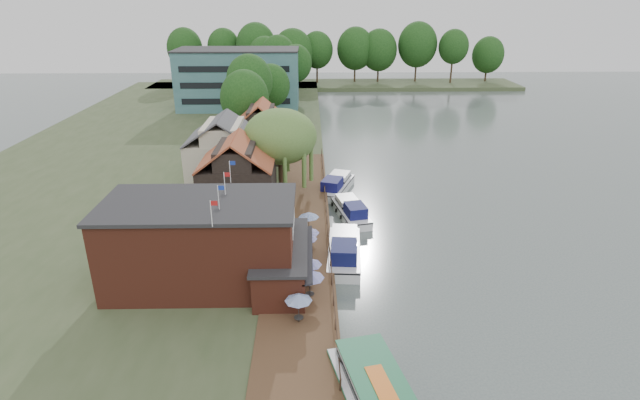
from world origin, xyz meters
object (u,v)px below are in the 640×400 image
object	(u,v)px
umbrella_4	(308,239)
swan	(347,350)
umbrella_0	(299,308)
umbrella_2	(309,271)
cottage_b	(224,149)
pub	(226,242)
willow	(281,153)
cruiser_1	(351,208)
umbrella_3	(306,245)
cruiser_0	(344,247)
cruiser_2	(336,183)
umbrella_5	(309,223)
cottage_c	(262,131)
umbrella_1	(310,285)
hotel_block	(239,79)
cottage_a	(237,175)

from	to	relation	value
umbrella_4	swan	bearing A→B (deg)	-77.97
umbrella_0	umbrella_2	bearing A→B (deg)	81.86
cottage_b	pub	bearing A→B (deg)	-80.91
willow	cruiser_1	size ratio (longest dim) A/B	1.12
willow	swan	distance (m)	29.44
umbrella_3	umbrella_4	bearing A→B (deg)	85.49
cruiser_0	swan	xyz separation A→B (m)	(-0.64, -13.54, -1.06)
pub	cruiser_2	bearing A→B (deg)	66.03
umbrella_3	umbrella_5	xyz separation A→B (m)	(0.21, 4.81, 0.00)
umbrella_2	swan	size ratio (longest dim) A/B	5.40
umbrella_0	umbrella_5	bearing A→B (deg)	87.12
cottage_c	umbrella_3	size ratio (longest dim) A/B	3.58
umbrella_1	umbrella_2	distance (m)	2.06
pub	cruiser_2	xyz separation A→B (m)	(10.28, 23.11, -3.47)
umbrella_3	cruiser_0	world-z (taller)	umbrella_3
cottage_c	umbrella_2	distance (m)	35.58
willow	swan	xyz separation A→B (m)	(6.00, -28.19, -5.99)
hotel_block	cruiser_0	world-z (taller)	hotel_block
cottage_b	cruiser_0	bearing A→B (deg)	-54.26
cottage_c	umbrella_4	xyz separation A→B (m)	(6.67, -28.89, -2.96)
cruiser_2	cottage_c	bearing A→B (deg)	152.35
cottage_a	umbrella_2	distance (m)	17.86
pub	cottage_c	xyz separation A→B (m)	(0.00, 34.00, 0.60)
pub	umbrella_3	size ratio (longest dim) A/B	8.42
pub	cruiser_2	size ratio (longest dim) A/B	2.05
cottage_c	cruiser_1	xyz separation A→B (m)	(11.54, -18.98, -4.14)
umbrella_2	cruiser_0	xyz separation A→B (m)	(3.35, 6.16, -1.01)
umbrella_1	umbrella_5	xyz separation A→B (m)	(-0.09, 11.55, 0.00)
hotel_block	cruiser_1	distance (m)	59.60
cottage_b	cruiser_0	xyz separation A→B (m)	(14.14, -19.65, -3.97)
willow	umbrella_2	xyz separation A→B (m)	(3.29, -20.80, -3.93)
umbrella_1	cruiser_1	bearing A→B (deg)	75.36
pub	umbrella_4	bearing A→B (deg)	37.49
umbrella_0	umbrella_1	bearing A→B (deg)	75.22
cottage_a	umbrella_5	world-z (taller)	cottage_a
hotel_block	umbrella_1	world-z (taller)	hotel_block
hotel_block	umbrella_2	bearing A→B (deg)	-78.36
umbrella_1	umbrella_5	world-z (taller)	same
umbrella_4	cruiser_1	bearing A→B (deg)	63.81
cottage_c	willow	bearing A→B (deg)	-75.96
cruiser_2	umbrella_4	bearing A→B (deg)	-82.33
willow	cruiser_0	bearing A→B (deg)	-65.61
cottage_c	willow	xyz separation A→B (m)	(3.50, -14.00, 0.96)
cottage_a	umbrella_4	world-z (taller)	cottage_a
hotel_block	umbrella_0	distance (m)	78.41
hotel_block	cottage_b	xyz separation A→B (m)	(4.00, -46.00, -1.90)
cottage_c	hotel_block	bearing A→B (deg)	102.20
umbrella_4	pub	bearing A→B (deg)	-142.51
umbrella_1	cruiser_2	size ratio (longest dim) A/B	0.24
cottage_b	cruiser_2	xyz separation A→B (m)	(14.28, -1.89, -4.07)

